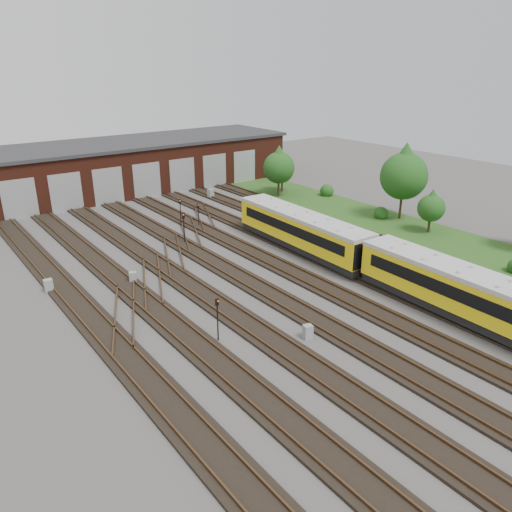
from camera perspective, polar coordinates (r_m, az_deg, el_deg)
ground at (r=36.60m, az=6.70°, el=-5.12°), size 120.00×120.00×0.00m
track_network at (r=36.83m, az=5.89°, el=-4.72°), size 30.40×70.00×0.33m
maintenance_shed at (r=68.71m, az=-16.87°, el=9.61°), size 51.00×12.50×6.35m
grass_verge at (r=56.01m, az=13.98°, el=3.96°), size 8.00×55.00×0.05m
metro_train at (r=35.85m, az=22.51°, el=-3.82°), size 3.31×47.65×3.22m
signal_mast_0 at (r=30.75m, az=-4.43°, el=-6.65°), size 0.25×0.24×2.88m
signal_mast_1 at (r=47.35m, az=-8.26°, el=3.66°), size 0.31×0.30×3.06m
signal_mast_2 at (r=52.68m, az=-8.64°, el=5.34°), size 0.27×0.25×2.89m
signal_mast_3 at (r=52.30m, az=-6.61°, el=5.03°), size 0.24×0.23×2.48m
relay_cabinet_0 at (r=40.61m, az=-22.62°, el=-3.16°), size 0.63×0.54×1.02m
relay_cabinet_1 at (r=40.21m, az=-13.90°, el=-2.39°), size 0.68×0.64×0.91m
relay_cabinet_2 at (r=31.68m, az=5.94°, el=-8.63°), size 0.65×0.58×0.94m
relay_cabinet_3 at (r=63.65m, az=-5.21°, el=7.11°), size 0.75×0.66×1.14m
relay_cabinet_4 at (r=49.55m, az=11.36°, el=2.39°), size 0.60×0.53×0.86m
tree_0 at (r=63.41m, az=2.64°, el=10.47°), size 3.93×3.93×6.52m
tree_1 at (r=66.13m, az=3.03°, el=9.90°), size 2.84×2.84×4.71m
tree_2 at (r=56.01m, az=16.61°, el=9.35°), size 5.03×5.03×8.33m
tree_3 at (r=52.71m, az=19.44°, el=5.53°), size 2.72×2.72×4.50m
bush_1 at (r=56.70m, az=14.10°, el=4.95°), size 1.53×1.53×1.53m
bush_2 at (r=65.08m, az=8.11°, el=7.59°), size 1.75×1.75×1.75m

